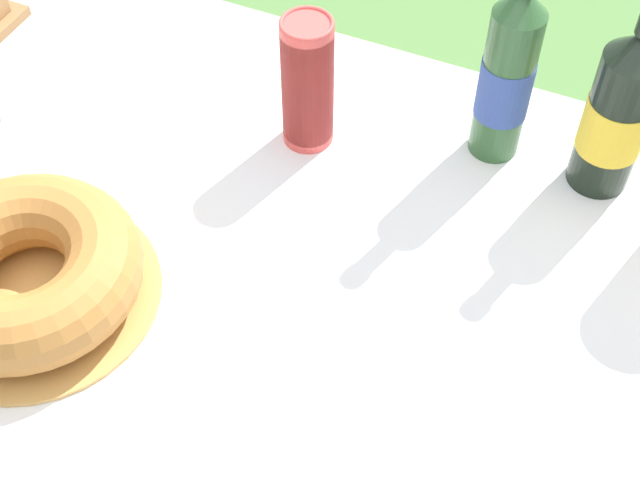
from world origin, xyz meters
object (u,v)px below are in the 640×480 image
Objects in this scene: bundt_cake at (26,272)px; cider_bottle_green at (507,74)px; juice_bottle_red at (619,112)px; cup_stack at (308,83)px.

bundt_cake is 0.66m from cider_bottle_green.
juice_bottle_red reaches higher than bundt_cake.
cider_bottle_green is 1.06× the size of juice_bottle_red.
cider_bottle_green reaches higher than cup_stack.
cider_bottle_green is at bearing 19.81° from cup_stack.
bundt_cake is 0.90× the size of cider_bottle_green.
bundt_cake is at bearing -140.63° from juice_bottle_red.
cider_bottle_green is (0.25, 0.09, 0.03)m from cup_stack.
cup_stack is at bearing -167.41° from juice_bottle_red.
cider_bottle_green is at bearing 47.73° from bundt_cake.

